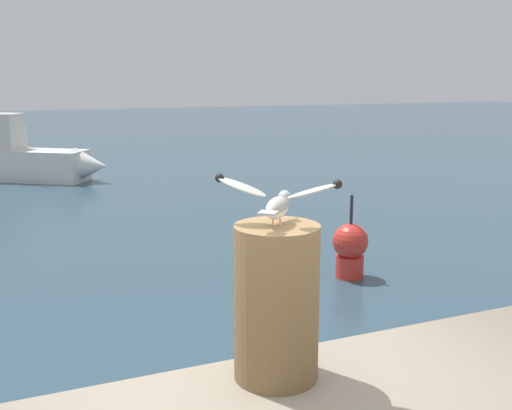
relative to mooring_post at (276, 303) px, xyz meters
name	(u,v)px	position (x,y,z in m)	size (l,w,h in m)	color
mooring_post	(276,303)	(0.00, 0.00, 0.00)	(0.41, 0.41, 0.77)	brown
seagull	(277,200)	(0.00, 0.00, 0.51)	(0.52, 0.48, 0.24)	tan
boat_white	(18,159)	(-0.54, 17.48, -1.38)	(5.31, 4.24, 4.86)	silver
channel_buoy	(350,248)	(3.82, 5.39, -1.56)	(0.56, 0.56, 1.33)	red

